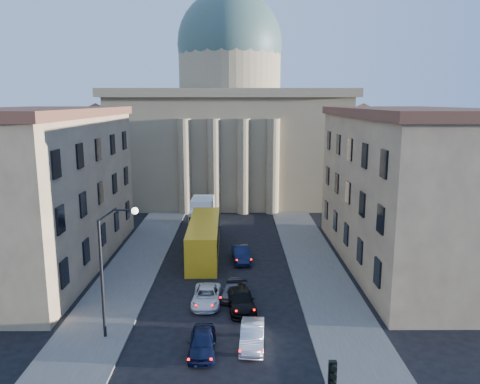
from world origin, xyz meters
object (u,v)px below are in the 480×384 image
object	(u,v)px
street_lamp	(109,262)
box_truck	(202,215)
city_bus	(204,237)
car_right_near	(252,336)
car_left_near	(202,342)

from	to	relation	value
street_lamp	box_truck	size ratio (longest dim) A/B	1.35
street_lamp	city_bus	world-z (taller)	street_lamp
car_right_near	box_truck	world-z (taller)	box_truck
car_left_near	box_truck	xyz separation A→B (m)	(-2.15, 28.92, 0.99)
street_lamp	car_left_near	distance (m)	7.76
box_truck	street_lamp	bearing A→B (deg)	-96.68
car_right_near	city_bus	bearing A→B (deg)	107.46
city_bus	box_truck	xyz separation A→B (m)	(-0.98, 10.42, -0.22)
car_left_near	box_truck	size ratio (longest dim) A/B	0.62
city_bus	car_left_near	bearing A→B (deg)	-87.54
city_bus	street_lamp	bearing A→B (deg)	-107.24
street_lamp	box_truck	distance (m)	27.61
street_lamp	city_bus	size ratio (longest dim) A/B	0.70
street_lamp	box_truck	xyz separation A→B (m)	(3.83, 27.11, -3.60)
street_lamp	car_left_near	size ratio (longest dim) A/B	2.17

